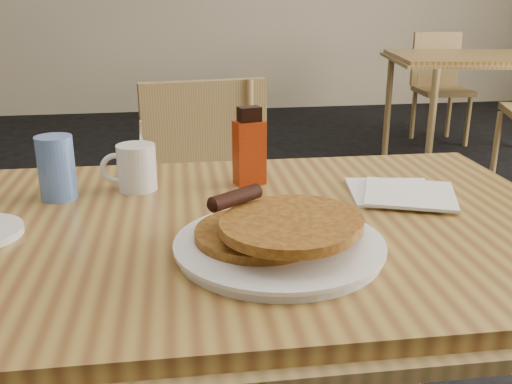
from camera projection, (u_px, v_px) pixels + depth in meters
main_table at (249, 244)px, 0.98m from camera, size 1.18×0.82×0.75m
neighbor_table at (493, 61)px, 3.75m from camera, size 1.46×1.12×0.75m
chair_main_far at (209, 200)px, 1.75m from camera, size 0.45×0.45×0.87m
chair_neighbor_far at (439, 78)px, 4.51m from camera, size 0.41×0.41×0.85m
pancake_plate at (280, 237)px, 0.84m from camera, size 0.31×0.31×0.09m
coffee_mug at (135, 166)px, 1.11m from camera, size 0.11×0.08×0.14m
syrup_bottle at (249, 149)px, 1.14m from camera, size 0.07×0.05×0.16m
napkin_stack at (401, 193)px, 1.09m from camera, size 0.22×0.23×0.01m
blue_tumbler at (56, 168)px, 1.06m from camera, size 0.09×0.09×0.12m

